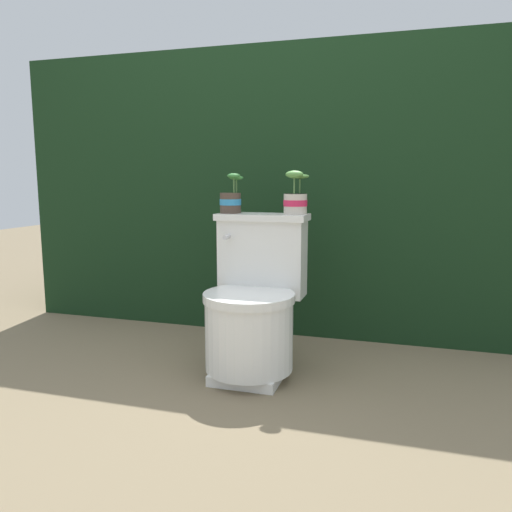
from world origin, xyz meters
The scene contains 5 objects.
ground_plane centered at (0.00, 0.00, 0.00)m, with size 12.00×12.00×0.00m, color #75664C.
hedge_backdrop centered at (0.00, 0.97, 0.79)m, with size 3.15×0.71×1.58m.
toilet centered at (0.03, 0.02, 0.30)m, with size 0.42×0.50×0.71m.
potted_plant_left centered at (-0.12, 0.17, 0.77)m, with size 0.10×0.11×0.18m.
potted_plant_midleft centered at (0.19, 0.18, 0.78)m, with size 0.11×0.13×0.20m.
Camera 1 is at (0.66, -2.04, 0.87)m, focal length 35.00 mm.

